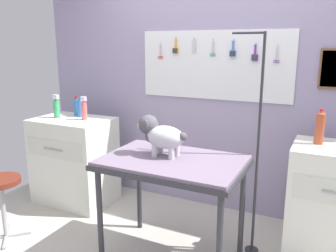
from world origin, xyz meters
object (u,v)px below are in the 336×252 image
(grooming_arm, at_px, (256,156))
(counter_left, at_px, (75,160))
(dog, at_px, (160,135))
(pump_bottle_white, at_px, (80,108))
(cabinet_right, at_px, (335,204))
(stool, at_px, (1,190))
(soda_bottle, at_px, (320,128))
(grooming_table, at_px, (173,169))

(grooming_arm, distance_m, counter_left, 1.98)
(dog, bearing_deg, counter_left, 160.03)
(pump_bottle_white, bearing_deg, cabinet_right, -1.35)
(grooming_arm, height_order, stool, grooming_arm)
(dog, height_order, soda_bottle, soda_bottle)
(counter_left, bearing_deg, soda_bottle, 2.29)
(grooming_arm, height_order, pump_bottle_white, grooming_arm)
(grooming_table, relative_size, dog, 2.48)
(dog, bearing_deg, grooming_table, -16.01)
(counter_left, bearing_deg, grooming_table, -19.64)
(dog, height_order, cabinet_right, dog)
(grooming_arm, relative_size, dog, 4.09)
(stool, bearing_deg, cabinet_right, 20.03)
(dog, bearing_deg, stool, -162.54)
(stool, xyz_separation_m, soda_bottle, (2.41, 0.98, 0.59))
(cabinet_right, xyz_separation_m, soda_bottle, (-0.16, 0.04, 0.59))
(dog, distance_m, cabinet_right, 1.46)
(stool, distance_m, soda_bottle, 2.67)
(stool, bearing_deg, pump_bottle_white, 86.13)
(dog, relative_size, stool, 0.77)
(counter_left, height_order, stool, counter_left)
(grooming_table, height_order, dog, dog)
(grooming_table, bearing_deg, soda_bottle, 31.50)
(counter_left, distance_m, stool, 0.88)
(dog, xyz_separation_m, cabinet_right, (1.25, 0.52, -0.54))
(grooming_table, xyz_separation_m, pump_bottle_white, (-1.38, 0.62, 0.25))
(counter_left, distance_m, soda_bottle, 2.44)
(pump_bottle_white, bearing_deg, counter_left, -99.96)
(grooming_table, distance_m, counter_left, 1.51)
(stool, bearing_deg, soda_bottle, 22.00)
(pump_bottle_white, height_order, soda_bottle, soda_bottle)
(grooming_arm, bearing_deg, pump_bottle_white, 172.78)
(soda_bottle, bearing_deg, grooming_arm, -152.55)
(counter_left, distance_m, pump_bottle_white, 0.56)
(pump_bottle_white, bearing_deg, grooming_arm, -7.22)
(counter_left, height_order, pump_bottle_white, pump_bottle_white)
(grooming_arm, relative_size, stool, 3.15)
(counter_left, distance_m, cabinet_right, 2.53)
(grooming_arm, bearing_deg, counter_left, 176.31)
(grooming_arm, distance_m, stool, 2.16)
(stool, height_order, soda_bottle, soda_bottle)
(counter_left, relative_size, stool, 1.63)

